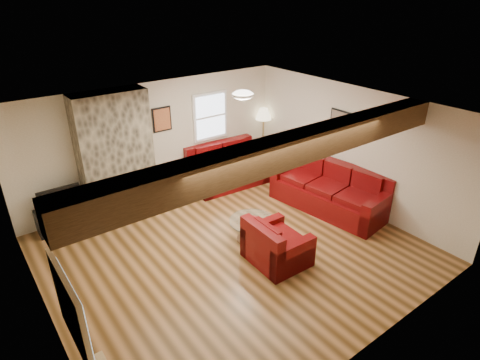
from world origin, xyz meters
The scene contains 16 objects.
room centered at (0.00, 0.00, 1.25)m, with size 8.00×8.00×8.00m.
oak_beam centered at (0.00, -1.25, 2.31)m, with size 6.00×0.36×0.38m, color #362310.
chimney_breast centered at (-1.00, 2.49, 1.22)m, with size 1.40×0.67×2.50m.
back_window centered at (1.35, 2.71, 1.55)m, with size 0.90×0.08×1.10m, color white, non-canonical shape.
hatch_window centered at (-2.96, -1.50, 1.45)m, with size 0.08×1.00×0.90m, color tan, non-canonical shape.
ceiling_dome centered at (0.90, 0.90, 2.44)m, with size 0.40×0.40×0.18m, color white, non-canonical shape.
artwork_back centered at (0.15, 2.71, 1.70)m, with size 0.42×0.06×0.52m, color black, non-canonical shape.
artwork_right centered at (2.96, 0.30, 1.75)m, with size 0.06×0.55×0.42m, color black, non-canonical shape.
sofa_three centered at (2.48, 0.02, 0.46)m, with size 2.39×1.00×0.92m, color #430408, non-canonical shape.
loveseat centered at (1.47, 2.23, 0.47)m, with size 1.76×1.01×0.93m, color #430408, non-canonical shape.
armchair_red centered at (0.43, -0.68, 0.39)m, with size 0.97×0.85×0.78m, color #430408, non-canonical shape.
coffee_table centered at (0.48, 0.05, 0.21)m, with size 0.85×0.85×0.44m.
tv_cabinet centered at (-2.17, 2.53, 0.23)m, with size 0.94×0.38×0.47m, color black.
television centered at (-2.17, 2.53, 0.69)m, with size 0.76×0.10×0.44m, color black.
floor_lamp centered at (2.80, 2.55, 1.30)m, with size 0.39×0.39×1.52m.
coal_bucket centered at (-1.17, 2.13, 0.16)m, with size 0.35×0.35×0.33m, color slate, non-canonical shape.
Camera 1 is at (-3.40, -4.75, 4.24)m, focal length 30.00 mm.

